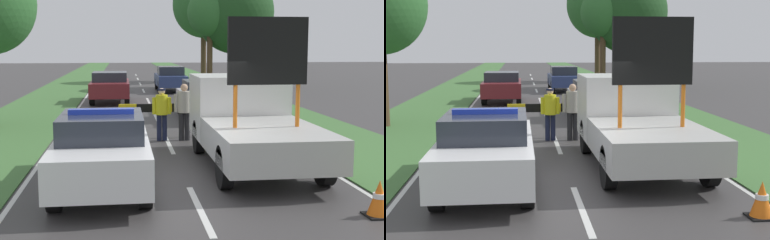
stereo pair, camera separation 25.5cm
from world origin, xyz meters
The scene contains 17 objects.
ground_plane centered at (0.00, 0.00, 0.00)m, with size 160.00×160.00×0.00m, color #3D3A3A.
lane_markings centered at (0.00, 15.45, 0.00)m, with size 6.74×62.54×0.01m.
grass_verge_left centered at (-5.11, 20.00, 0.01)m, with size 3.37×120.00×0.03m.
grass_verge_right centered at (5.11, 20.00, 0.01)m, with size 3.37×120.00×0.03m.
police_car centered at (-1.71, 0.08, 0.79)m, with size 1.80×4.70×1.61m.
work_truck centered at (1.71, 2.11, 1.05)m, with size 2.30×5.78×3.41m.
road_barrier centered at (0.20, 5.89, 0.87)m, with size 3.26×0.08×1.05m.
police_officer centered at (-0.15, 5.35, 0.94)m, with size 0.57×0.36×1.58m.
pedestrian_civilian centered at (0.52, 5.30, 1.00)m, with size 0.61×0.39×1.70m.
traffic_cone_near_police centered at (2.90, -2.30, 0.31)m, with size 0.45×0.45×0.62m.
traffic_cone_centre_front centered at (1.86, 5.87, 0.26)m, with size 0.38×0.38×0.53m.
queued_car_sedan_silver centered at (1.89, 10.09, 0.79)m, with size 1.84×4.45×1.49m.
queued_car_wagon_maroon centered at (-1.93, 16.74, 0.81)m, with size 1.89×4.60×1.52m.
queued_car_hatch_blue centered at (1.66, 22.82, 0.82)m, with size 1.74×4.67×1.55m.
roadside_tree_near_right centered at (5.10, 31.74, 5.97)m, with size 4.87×4.87×8.55m.
roadside_tree_mid_left centered at (6.07, 24.61, 5.00)m, with size 5.18×5.18×7.74m.
roadside_tree_mid_right centered at (4.31, 23.83, 4.86)m, with size 2.90×2.90×6.44m.
Camera 2 is at (-1.04, -10.45, 2.81)m, focal length 50.00 mm.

